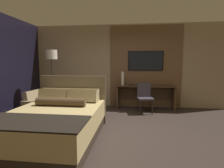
% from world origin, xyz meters
% --- Properties ---
extents(ground_plane, '(16.00, 16.00, 0.00)m').
position_xyz_m(ground_plane, '(0.00, 0.00, 0.00)').
color(ground_plane, '#332823').
extents(wall_back_tv_panel, '(7.20, 0.09, 2.80)m').
position_xyz_m(wall_back_tv_panel, '(0.11, 2.59, 1.40)').
color(wall_back_tv_panel, tan).
rests_on(wall_back_tv_panel, ground_plane).
extents(bed, '(1.64, 2.21, 1.18)m').
position_xyz_m(bed, '(-1.06, -0.28, 0.36)').
color(bed, '#33281E').
rests_on(bed, ground_plane).
extents(desk, '(1.88, 0.46, 0.78)m').
position_xyz_m(desk, '(0.83, 2.34, 0.53)').
color(desk, '#422D1E').
rests_on(desk, ground_plane).
extents(tv, '(1.15, 0.04, 0.65)m').
position_xyz_m(tv, '(0.83, 2.52, 1.58)').
color(tv, black).
extents(desk_chair, '(0.52, 0.52, 0.89)m').
position_xyz_m(desk_chair, '(0.77, 1.88, 0.53)').
color(desk_chair, '#38333D').
rests_on(desk_chair, ground_plane).
extents(armchair_by_window, '(0.91, 0.92, 0.76)m').
position_xyz_m(armchair_by_window, '(-2.02, 0.98, 0.25)').
color(armchair_by_window, '#998460').
rests_on(armchair_by_window, ground_plane).
extents(floor_lamp, '(0.34, 0.34, 1.90)m').
position_xyz_m(floor_lamp, '(-2.06, 1.66, 1.60)').
color(floor_lamp, '#282623').
rests_on(floor_lamp, ground_plane).
extents(vase_tall, '(0.09, 0.09, 0.45)m').
position_xyz_m(vase_tall, '(0.08, 2.23, 1.00)').
color(vase_tall, silver).
rests_on(vase_tall, desk).
extents(book, '(0.25, 0.19, 0.03)m').
position_xyz_m(book, '(0.31, 2.30, 0.79)').
color(book, '#332D28').
rests_on(book, desk).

